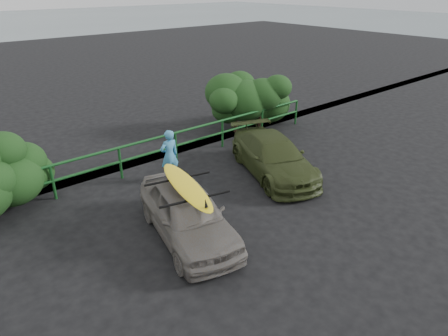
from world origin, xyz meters
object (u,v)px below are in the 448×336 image
at_px(sedan, 187,213).
at_px(man, 169,156).
at_px(olive_vehicle, 273,156).
at_px(guardrail, 149,154).
at_px(surfboard, 186,186).

relative_size(sedan, man, 2.30).
xyz_separation_m(sedan, olive_vehicle, (4.00, 1.09, -0.04)).
bearing_deg(man, guardrail, -82.30).
relative_size(olive_vehicle, surfboard, 1.53).
height_order(guardrail, olive_vehicle, olive_vehicle).
distance_m(guardrail, surfboard, 4.09).
distance_m(guardrail, man, 1.10).
bearing_deg(sedan, olive_vehicle, 28.71).
bearing_deg(man, olive_vehicle, 151.62).
xyz_separation_m(sedan, surfboard, (0.00, 0.00, 0.72)).
bearing_deg(guardrail, sedan, -107.61).
height_order(sedan, olive_vehicle, sedan).
bearing_deg(olive_vehicle, surfboard, -143.61).
height_order(olive_vehicle, surfboard, surfboard).
bearing_deg(man, sedan, 68.08).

